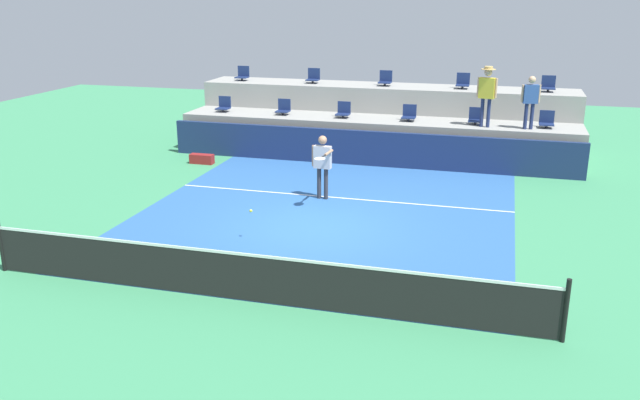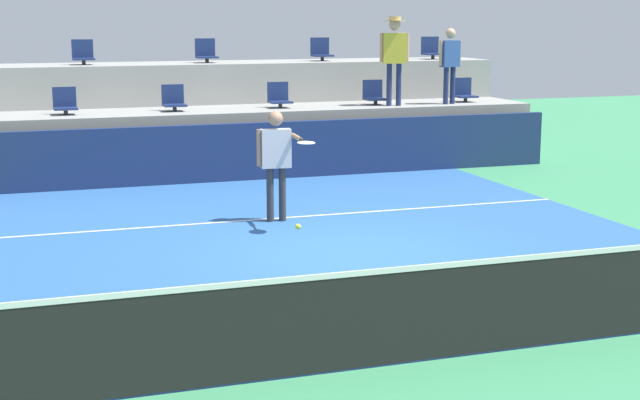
{
  "view_description": "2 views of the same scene",
  "coord_description": "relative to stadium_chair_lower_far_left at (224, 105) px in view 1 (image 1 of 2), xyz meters",
  "views": [
    {
      "loc": [
        4.01,
        -13.95,
        5.27
      ],
      "look_at": [
        0.38,
        -0.86,
        0.97
      ],
      "focal_mm": 37.27,
      "sensor_mm": 36.0,
      "label": 1
    },
    {
      "loc": [
        -4.37,
        -11.52,
        3.12
      ],
      "look_at": [
        -0.62,
        -0.48,
        0.85
      ],
      "focal_mm": 53.37,
      "sensor_mm": 36.0,
      "label": 2
    }
  ],
  "objects": [
    {
      "name": "stadium_chair_lower_mid_left",
      "position": [
        4.27,
        0.0,
        0.0
      ],
      "size": [
        0.44,
        0.4,
        0.52
      ],
      "color": "#2D2D33",
      "rests_on": "seating_tier_lower"
    },
    {
      "name": "court_service_line",
      "position": [
        5.33,
        -4.83,
        -1.46
      ],
      "size": [
        9.0,
        0.06,
        0.0
      ],
      "primitive_type": "cube",
      "color": "white",
      "rests_on": "ground_plane"
    },
    {
      "name": "stadium_chair_upper_far_left",
      "position": [
        0.01,
        1.8,
        0.85
      ],
      "size": [
        0.44,
        0.4,
        0.52
      ],
      "color": "#2D2D33",
      "rests_on": "seating_tier_upper"
    },
    {
      "name": "tennis_player",
      "position": [
        4.92,
        -5.04,
        -0.42
      ],
      "size": [
        0.63,
        1.22,
        1.7
      ],
      "color": "#2D2D33",
      "rests_on": "ground_plane"
    },
    {
      "name": "sponsor_backboard",
      "position": [
        5.33,
        -1.23,
        -0.91
      ],
      "size": [
        13.0,
        0.16,
        1.1
      ],
      "primitive_type": "cube",
      "color": "navy",
      "rests_on": "ground_plane"
    },
    {
      "name": "seating_tier_lower",
      "position": [
        5.33,
        0.07,
        -0.84
      ],
      "size": [
        13.0,
        1.8,
        1.25
      ],
      "primitive_type": "cube",
      "color": "gray",
      "rests_on": "ground_plane"
    },
    {
      "name": "stadium_chair_lower_mid_right",
      "position": [
        6.44,
        0.0,
        0.0
      ],
      "size": [
        0.44,
        0.4,
        0.52
      ],
      "color": "#2D2D33",
      "rests_on": "seating_tier_lower"
    },
    {
      "name": "equipment_bag",
      "position": [
        0.23,
        -2.43,
        -1.31
      ],
      "size": [
        0.76,
        0.28,
        0.3
      ],
      "primitive_type": "cube",
      "color": "maroon",
      "rests_on": "ground_plane"
    },
    {
      "name": "court_inner_paint",
      "position": [
        5.33,
        -6.23,
        -1.46
      ],
      "size": [
        9.0,
        10.0,
        0.01
      ],
      "primitive_type": "cube",
      "color": "#285693",
      "rests_on": "ground_plane"
    },
    {
      "name": "seating_tier_upper",
      "position": [
        5.33,
        1.87,
        -0.41
      ],
      "size": [
        13.0,
        1.8,
        2.1
      ],
      "primitive_type": "cube",
      "color": "gray",
      "rests_on": "ground_plane"
    },
    {
      "name": "stadium_chair_upper_left",
      "position": [
        2.71,
        1.8,
        0.85
      ],
      "size": [
        0.44,
        0.4,
        0.52
      ],
      "color": "#2D2D33",
      "rests_on": "seating_tier_upper"
    },
    {
      "name": "stadium_chair_upper_far_right",
      "position": [
        10.71,
        1.8,
        0.85
      ],
      "size": [
        0.44,
        0.4,
        0.52
      ],
      "color": "#2D2D33",
      "rests_on": "seating_tier_upper"
    },
    {
      "name": "tennis_ball",
      "position": [
        4.22,
        -8.36,
        -0.79
      ],
      "size": [
        0.07,
        0.07,
        0.07
      ],
      "color": "#CCE033"
    },
    {
      "name": "stadium_chair_lower_far_left",
      "position": [
        0.0,
        0.0,
        0.0
      ],
      "size": [
        0.44,
        0.4,
        0.52
      ],
      "color": "#2D2D33",
      "rests_on": "seating_tier_lower"
    },
    {
      "name": "spectator_in_white",
      "position": [
        10.11,
        -0.38,
        0.74
      ],
      "size": [
        0.57,
        0.26,
        1.6
      ],
      "color": "navy",
      "rests_on": "seating_tier_lower"
    },
    {
      "name": "tennis_net",
      "position": [
        5.33,
        -11.23,
        -0.97
      ],
      "size": [
        10.48,
        0.08,
        1.07
      ],
      "color": "black",
      "rests_on": "ground_plane"
    },
    {
      "name": "stadium_chair_lower_far_right",
      "position": [
        10.66,
        0.0,
        0.0
      ],
      "size": [
        0.44,
        0.4,
        0.52
      ],
      "color": "#2D2D33",
      "rests_on": "seating_tier_lower"
    },
    {
      "name": "stadium_chair_lower_left",
      "position": [
        2.18,
        0.0,
        0.0
      ],
      "size": [
        0.44,
        0.4,
        0.52
      ],
      "color": "#2D2D33",
      "rests_on": "seating_tier_lower"
    },
    {
      "name": "spectator_with_hat",
      "position": [
        8.83,
        -0.38,
        0.93
      ],
      "size": [
        0.62,
        0.52,
        1.84
      ],
      "color": "navy",
      "rests_on": "seating_tier_lower"
    },
    {
      "name": "stadium_chair_upper_center",
      "position": [
        5.32,
        1.8,
        0.85
      ],
      "size": [
        0.44,
        0.4,
        0.52
      ],
      "color": "#2D2D33",
      "rests_on": "seating_tier_upper"
    },
    {
      "name": "ground_plane",
      "position": [
        5.33,
        -7.23,
        -1.46
      ],
      "size": [
        40.0,
        40.0,
        0.0
      ],
      "primitive_type": "plane",
      "color": "#388456"
    },
    {
      "name": "stadium_chair_upper_right",
      "position": [
        7.96,
        1.8,
        0.85
      ],
      "size": [
        0.44,
        0.4,
        0.52
      ],
      "color": "#2D2D33",
      "rests_on": "seating_tier_upper"
    },
    {
      "name": "stadium_chair_lower_right",
      "position": [
        8.54,
        0.0,
        0.0
      ],
      "size": [
        0.44,
        0.4,
        0.52
      ],
      "color": "#2D2D33",
      "rests_on": "seating_tier_lower"
    }
  ]
}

